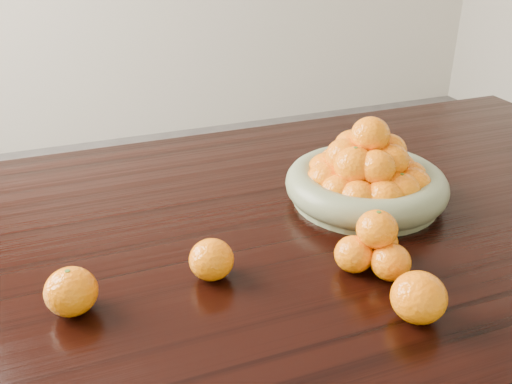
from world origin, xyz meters
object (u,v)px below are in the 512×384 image
object	(u,v)px
dining_table	(261,261)
orange_pyramid	(375,246)
fruit_bowl	(366,178)
loose_orange_0	(71,292)

from	to	relation	value
dining_table	orange_pyramid	size ratio (longest dim) A/B	15.91
dining_table	fruit_bowl	xyz separation A→B (m)	(0.23, 0.01, 0.14)
fruit_bowl	orange_pyramid	world-z (taller)	fruit_bowl
dining_table	fruit_bowl	world-z (taller)	fruit_bowl
dining_table	orange_pyramid	xyz separation A→B (m)	(0.12, -0.21, 0.13)
dining_table	loose_orange_0	world-z (taller)	loose_orange_0
loose_orange_0	fruit_bowl	bearing A→B (deg)	14.84
fruit_bowl	loose_orange_0	bearing A→B (deg)	-165.16
dining_table	orange_pyramid	bearing A→B (deg)	-59.82
dining_table	loose_orange_0	distance (m)	0.41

